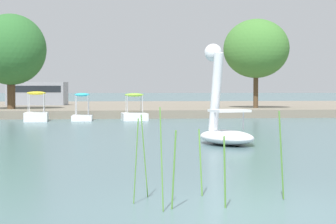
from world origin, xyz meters
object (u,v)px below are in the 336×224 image
Objects in this scene: pedal_boat_yellow at (37,113)px; parked_van at (37,93)px; tree_broadleaf_right at (256,49)px; tree_sapling_by_fence at (11,50)px; swan_boat at (224,122)px; pedal_boat_cyan at (82,112)px; pedal_boat_lime at (134,113)px.

parked_van is at bearing 95.91° from pedal_boat_yellow.
parked_van is (-15.49, 9.29, -3.00)m from tree_broadleaf_right.
tree_sapling_by_fence reaches higher than parked_van.
tree_sapling_by_fence is (-2.20, 5.67, 3.84)m from pedal_boat_yellow.
tree_broadleaf_right is (16.11, 0.24, 0.20)m from tree_sapling_by_fence.
swan_boat is 16.58m from pedal_boat_yellow.
tree_broadleaf_right reaches higher than swan_boat.
swan_boat is at bearing -64.75° from tree_sapling_by_fence.
tree_sapling_by_fence reaches higher than pedal_boat_cyan.
tree_sapling_by_fence reaches higher than pedal_boat_yellow.
pedal_boat_yellow is 15.65m from tree_broadleaf_right.
pedal_boat_cyan is at bearing 4.27° from pedal_boat_yellow.
parked_van is at bearing 106.76° from swan_boat.
tree_sapling_by_fence is at bearing -93.73° from parked_van.
swan_boat is at bearing -107.30° from tree_broadleaf_right.
pedal_boat_yellow is at bearing -84.09° from parked_van.
pedal_boat_lime is at bearing 97.69° from swan_boat.
swan_boat reaches higher than pedal_boat_cyan.
swan_boat is 1.76× the size of pedal_boat_cyan.
swan_boat is at bearing -82.31° from pedal_boat_lime.
tree_sapling_by_fence reaches higher than swan_boat.
pedal_boat_lime is at bearing -64.77° from parked_van.
tree_broadleaf_right is at bearing 33.04° from pedal_boat_lime.
tree_sapling_by_fence is at bearing 130.52° from pedal_boat_cyan.
tree_broadleaf_right reaches higher than pedal_boat_lime.
pedal_boat_cyan is 2.50m from pedal_boat_yellow.
tree_sapling_by_fence is at bearing 115.25° from swan_boat.
pedal_boat_cyan is 0.29× the size of tree_sapling_by_fence.
swan_boat is at bearing -71.66° from pedal_boat_cyan.
swan_boat is 22.03m from tree_broadleaf_right.
parked_van is (-4.07, 15.02, 1.02)m from pedal_boat_cyan.
tree_broadleaf_right is (13.92, 5.92, 4.04)m from pedal_boat_yellow.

